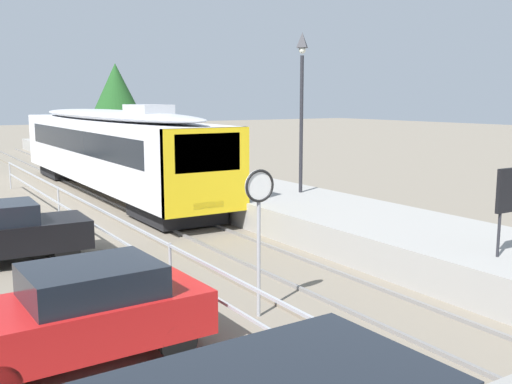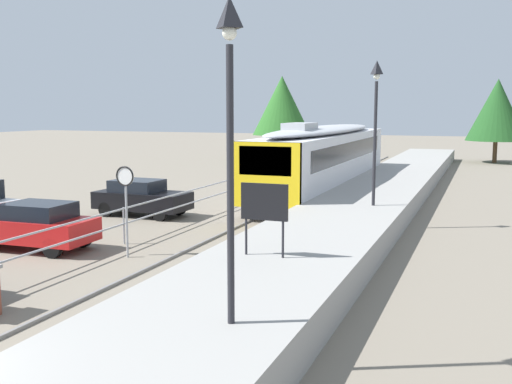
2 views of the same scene
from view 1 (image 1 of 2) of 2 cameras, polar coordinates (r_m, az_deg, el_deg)
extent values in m
plane|color=slate|center=(21.42, -18.41, -2.39)|extent=(160.00, 160.00, 0.00)
cube|color=slate|center=(22.28, -10.90, -1.58)|extent=(3.20, 60.00, 0.06)
cube|color=slate|center=(22.02, -12.66, -1.57)|extent=(0.08, 60.00, 0.08)
cube|color=slate|center=(22.53, -9.20, -1.24)|extent=(0.08, 60.00, 0.08)
cube|color=silver|center=(25.58, -14.12, 4.04)|extent=(2.80, 18.21, 2.55)
cube|color=yellow|center=(17.28, -4.83, 2.01)|extent=(2.80, 0.24, 2.55)
cube|color=black|center=(17.15, -4.73, 3.84)|extent=(2.13, 0.08, 1.12)
cube|color=black|center=(25.55, -14.16, 4.95)|extent=(2.82, 15.30, 0.92)
ellipsoid|color=#B2B5BA|center=(25.51, -14.25, 7.29)|extent=(2.69, 17.48, 0.44)
cube|color=#B2B5BA|center=(21.21, -10.46, 7.88)|extent=(1.10, 2.20, 0.36)
cube|color=#EAE5C6|center=(17.37, -4.68, -1.27)|extent=(1.00, 0.10, 0.20)
cube|color=black|center=(19.57, -7.85, -1.82)|extent=(2.24, 3.20, 0.55)
cube|color=black|center=(32.15, -17.73, 2.07)|extent=(2.24, 3.20, 0.55)
cube|color=#999691|center=(23.55, -3.55, 0.17)|extent=(3.90, 60.00, 0.90)
cylinder|color=#232328|center=(19.97, 4.43, 6.51)|extent=(0.12, 0.12, 4.60)
pyramid|color=#232328|center=(20.04, 4.53, 14.53)|extent=(0.34, 0.34, 0.50)
sphere|color=silver|center=(20.01, 4.52, 13.62)|extent=(0.24, 0.24, 0.24)
cylinder|color=#232328|center=(12.82, 22.54, -3.90)|extent=(0.06, 0.06, 0.90)
cylinder|color=#9EA0A5|center=(10.98, 0.26, -6.62)|extent=(0.07, 0.07, 2.20)
cylinder|color=white|center=(10.68, 0.32, 0.61)|extent=(0.60, 0.03, 0.60)
torus|color=black|center=(10.66, 0.36, 0.60)|extent=(0.61, 0.05, 0.61)
cube|color=#9EA0A5|center=(11.76, -8.39, -5.17)|extent=(0.05, 36.00, 0.05)
cube|color=#9EA0A5|center=(11.89, -8.34, -7.56)|extent=(0.05, 36.00, 0.05)
cylinder|color=#9EA0A5|center=(11.91, -8.33, -7.85)|extent=(0.06, 0.06, 1.25)
cylinder|color=#9EA0A5|center=(20.28, -18.64, -1.22)|extent=(0.06, 0.06, 1.25)
cylinder|color=#9EA0A5|center=(29.03, -22.82, 1.50)|extent=(0.06, 0.06, 1.25)
cube|color=red|center=(9.67, -16.98, -11.93)|extent=(4.06, 1.90, 0.72)
cube|color=black|center=(9.54, -15.70, -8.28)|extent=(2.05, 1.62, 0.50)
cylinder|color=black|center=(9.56, -7.63, -14.16)|extent=(0.63, 0.22, 0.62)
cylinder|color=black|center=(10.89, -11.37, -11.32)|extent=(0.63, 0.22, 0.62)
cube|color=black|center=(15.90, -23.25, -4.05)|extent=(4.05, 1.87, 0.72)
cylinder|color=black|center=(16.93, -19.08, -4.30)|extent=(0.63, 0.22, 0.62)
cylinder|color=black|center=(15.44, -17.92, -5.49)|extent=(0.63, 0.22, 0.62)
cylinder|color=brown|center=(51.10, -13.32, 5.25)|extent=(0.36, 0.36, 1.87)
cone|color=#1E4C1E|center=(51.00, -13.46, 9.20)|extent=(4.96, 4.96, 5.17)
camera|label=2|loc=(16.99, 80.39, 2.94)|focal=42.23mm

